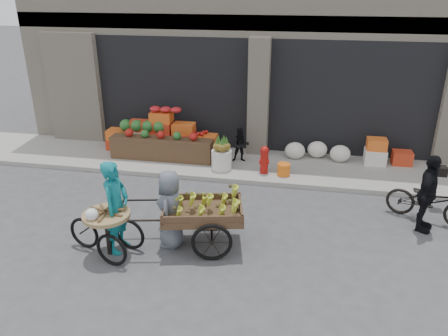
% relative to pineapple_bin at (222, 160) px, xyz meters
% --- Properties ---
extents(ground, '(80.00, 80.00, 0.00)m').
position_rel_pineapple_bin_xyz_m(ground, '(0.75, -3.60, -0.37)').
color(ground, '#424244').
rests_on(ground, ground).
extents(sidewalk, '(18.00, 2.20, 0.12)m').
position_rel_pineapple_bin_xyz_m(sidewalk, '(0.75, 0.50, -0.31)').
color(sidewalk, gray).
rests_on(sidewalk, ground).
extents(building, '(14.00, 6.45, 7.00)m').
position_rel_pineapple_bin_xyz_m(building, '(0.75, 4.43, 3.00)').
color(building, beige).
rests_on(building, ground).
extents(fruit_display, '(3.10, 1.12, 1.24)m').
position_rel_pineapple_bin_xyz_m(fruit_display, '(-1.73, 0.78, 0.30)').
color(fruit_display, red).
rests_on(fruit_display, sidewalk).
extents(pineapple_bin, '(0.52, 0.52, 0.50)m').
position_rel_pineapple_bin_xyz_m(pineapple_bin, '(0.00, 0.00, 0.00)').
color(pineapple_bin, silver).
rests_on(pineapple_bin, sidewalk).
extents(fire_hydrant, '(0.22, 0.22, 0.71)m').
position_rel_pineapple_bin_xyz_m(fire_hydrant, '(1.10, -0.05, 0.13)').
color(fire_hydrant, '#A5140F').
rests_on(fire_hydrant, sidewalk).
extents(orange_bucket, '(0.32, 0.32, 0.30)m').
position_rel_pineapple_bin_xyz_m(orange_bucket, '(1.60, -0.10, -0.10)').
color(orange_bucket, orange).
rests_on(orange_bucket, sidewalk).
extents(right_bay_goods, '(3.35, 0.60, 0.70)m').
position_rel_pineapple_bin_xyz_m(right_bay_goods, '(3.36, 1.10, 0.04)').
color(right_bay_goods, silver).
rests_on(right_bay_goods, sidewalk).
extents(seated_person, '(0.51, 0.43, 0.93)m').
position_rel_pineapple_bin_xyz_m(seated_person, '(0.40, 0.60, 0.21)').
color(seated_person, black).
rests_on(seated_person, sidewalk).
extents(banana_cart, '(2.63, 1.50, 1.04)m').
position_rel_pineapple_bin_xyz_m(banana_cart, '(0.25, -3.37, 0.38)').
color(banana_cart, '#523824').
rests_on(banana_cart, ground).
extents(vendor_woman, '(0.46, 0.67, 1.75)m').
position_rel_pineapple_bin_xyz_m(vendor_woman, '(-1.17, -3.80, 0.51)').
color(vendor_woman, '#0F707A').
rests_on(vendor_woman, ground).
extents(tricycle_cart, '(1.46, 0.99, 0.95)m').
position_rel_pineapple_bin_xyz_m(tricycle_cart, '(-1.29, -3.98, 0.20)').
color(tricycle_cart, '#9E7F51').
rests_on(tricycle_cart, ground).
extents(vendor_grey, '(0.49, 0.74, 1.50)m').
position_rel_pineapple_bin_xyz_m(vendor_grey, '(-0.28, -3.46, 0.38)').
color(vendor_grey, slate).
rests_on(vendor_grey, ground).
extents(bicycle, '(1.81, 1.20, 0.90)m').
position_rel_pineapple_bin_xyz_m(bicycle, '(4.67, -1.61, 0.08)').
color(bicycle, black).
rests_on(bicycle, ground).
extents(cyclist, '(0.71, 1.01, 1.59)m').
position_rel_pineapple_bin_xyz_m(cyclist, '(4.47, -2.01, 0.42)').
color(cyclist, black).
rests_on(cyclist, ground).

